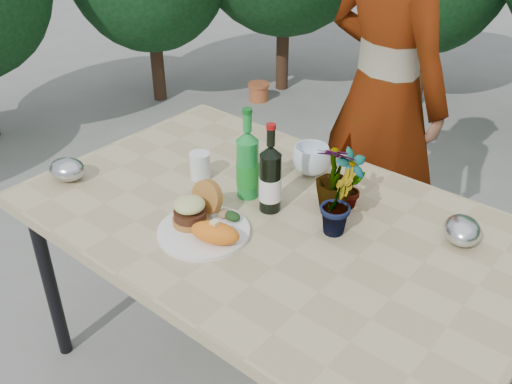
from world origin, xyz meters
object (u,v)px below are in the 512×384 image
Objects in this scene: person at (383,93)px; dinner_plate at (204,232)px; wine_bottle at (270,179)px; patio_table at (272,231)px.

dinner_plate is at bearing 105.31° from person.
person reaches higher than dinner_plate.
person is at bearing 99.86° from wine_bottle.
wine_bottle is (0.07, 0.23, 0.10)m from dinner_plate.
person is at bearing 90.63° from dinner_plate.
dinner_plate is 1.09m from person.
patio_table is at bearing 63.41° from dinner_plate.
wine_bottle is at bearing 110.04° from person.
person reaches higher than patio_table.
dinner_plate is at bearing -116.59° from patio_table.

